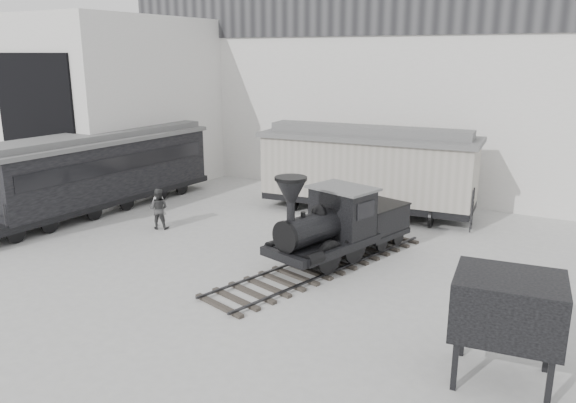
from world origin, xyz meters
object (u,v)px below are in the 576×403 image
Objects in this scene: locomotive at (336,229)px; visitor_a at (159,208)px; boxcar at (367,168)px; passenger_coach at (102,171)px; visitor_b at (158,209)px; coal_hopper at (507,314)px.

locomotive is 5.93× the size of visitor_a.
boxcar reaches higher than passenger_coach.
locomotive is 5.60× the size of visitor_b.
visitor_a is 0.95× the size of visitor_b.
visitor_b is at bearing -140.57° from boxcar.
passenger_coach is (-10.90, -5.71, -0.23)m from boxcar.
boxcar is 6.16× the size of visitor_a.
locomotive is 8.10m from coal_hopper.
passenger_coach is at bearing 156.15° from coal_hopper.
visitor_b is (-8.13, -0.16, -0.37)m from locomotive.
locomotive is at bearing 157.52° from visitor_a.
boxcar reaches higher than visitor_b.
visitor_a is 0.65× the size of coal_hopper.
passenger_coach is 4.24m from visitor_a.
visitor_a is (-8.33, 0.11, -0.42)m from locomotive.
locomotive reaches higher than visitor_a.
coal_hopper is at bearing 137.15° from visitor_b.
visitor_a is (4.05, -0.66, -1.07)m from passenger_coach.
visitor_b is (0.21, -0.28, 0.05)m from visitor_a.
passenger_coach is 19.66m from coal_hopper.
visitor_b is (4.26, -0.94, -1.02)m from passenger_coach.
boxcar is 5.82× the size of visitor_b.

